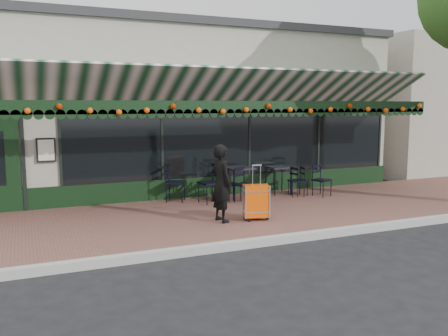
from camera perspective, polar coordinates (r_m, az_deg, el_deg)
name	(u,v)px	position (r m, az deg, el deg)	size (l,w,h in m)	color
ground	(275,243)	(8.85, 6.19, -8.91)	(80.00, 80.00, 0.00)	black
sidewalk	(231,215)	(10.56, 0.86, -5.72)	(18.00, 4.00, 0.15)	brown
curb	(277,240)	(8.76, 6.45, -8.58)	(18.00, 0.16, 0.15)	#9E9E99
restaurant_building	(159,112)	(15.79, -7.80, 6.69)	(12.00, 9.60, 4.50)	#A8A292
neighbor_building_right	(447,107)	(23.06, 25.24, 6.63)	(12.00, 8.00, 4.80)	gray
woman	(221,183)	(9.57, -0.32, -1.84)	(0.58, 0.38, 1.58)	black
suitcase	(256,202)	(9.79, 3.90, -4.06)	(0.55, 0.40, 1.14)	#E24F07
cafe_table_a	(279,169)	(12.67, 6.61, -0.14)	(0.60, 0.60, 0.73)	black
cafe_table_b	(239,170)	(11.98, 1.85, -0.27)	(0.65, 0.65, 0.80)	black
chair_a_left	(296,181)	(12.45, 8.71, -1.59)	(0.39, 0.39, 0.77)	black
chair_a_right	(299,181)	(12.55, 9.01, -1.54)	(0.38, 0.38, 0.77)	black
chair_a_front	(322,180)	(12.57, 11.71, -1.47)	(0.41, 0.41, 0.82)	black
chair_b_left	(210,183)	(11.43, -1.73, -1.85)	(0.48, 0.48, 0.96)	black
chair_b_right	(231,185)	(11.68, 0.89, -2.02)	(0.41, 0.41, 0.81)	black
chair_b_front	(245,185)	(11.49, 2.54, -2.07)	(0.43, 0.43, 0.86)	black
chair_solo	(175,183)	(11.68, -5.86, -1.78)	(0.46, 0.46, 0.92)	black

